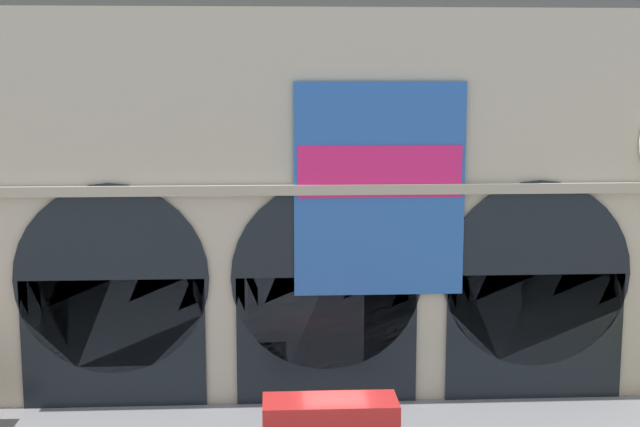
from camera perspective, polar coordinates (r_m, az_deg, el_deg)
station_building at (r=41.40m, az=0.24°, el=2.69°), size 39.36×6.26×20.61m
van_center at (r=35.25m, az=0.66°, el=-13.28°), size 5.20×2.48×2.20m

